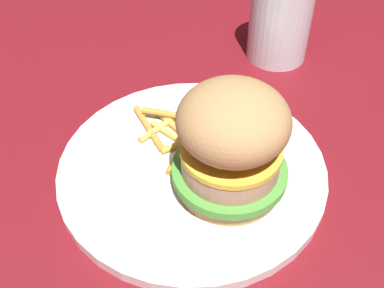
{
  "coord_description": "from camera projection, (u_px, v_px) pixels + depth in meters",
  "views": [
    {
      "loc": [
        -0.34,
        -0.04,
        0.37
      ],
      "look_at": [
        -0.01,
        -0.02,
        0.04
      ],
      "focal_mm": 46.16,
      "sensor_mm": 36.0,
      "label": 1
    }
  ],
  "objects": [
    {
      "name": "ground_plane",
      "position": [
        169.0,
        163.0,
        0.5
      ],
      "size": [
        1.6,
        1.6,
        0.0
      ],
      "primitive_type": "plane",
      "color": "maroon"
    },
    {
      "name": "plate",
      "position": [
        192.0,
        170.0,
        0.49
      ],
      "size": [
        0.26,
        0.26,
        0.01
      ],
      "primitive_type": "cylinder",
      "color": "white",
      "rests_on": "ground_plane"
    },
    {
      "name": "sandwich",
      "position": [
        232.0,
        142.0,
        0.43
      ],
      "size": [
        0.11,
        0.11,
        0.11
      ],
      "color": "tan",
      "rests_on": "plate"
    },
    {
      "name": "fries_pile",
      "position": [
        174.0,
        132.0,
        0.51
      ],
      "size": [
        0.1,
        0.1,
        0.01
      ],
      "color": "gold",
      "rests_on": "plate"
    },
    {
      "name": "drink_glass",
      "position": [
        280.0,
        22.0,
        0.6
      ],
      "size": [
        0.08,
        0.08,
        0.11
      ],
      "color": "silver",
      "rests_on": "ground_plane"
    }
  ]
}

